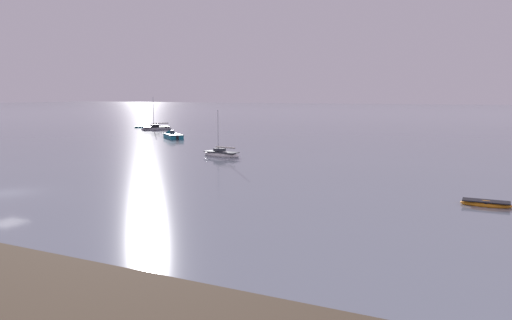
{
  "coord_description": "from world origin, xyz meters",
  "views": [
    {
      "loc": [
        35.69,
        -26.29,
        8.05
      ],
      "look_at": [
        10.98,
        24.12,
        0.49
      ],
      "focal_mm": 34.25,
      "sensor_mm": 36.0,
      "label": 1
    }
  ],
  "objects_px": {
    "sailboat_moored_2": "(221,154)",
    "motorboat_moored_1": "(172,136)",
    "rowboat_moored_0": "(141,127)",
    "sailboat_moored_0": "(157,129)",
    "rowboat_moored_3": "(486,204)"
  },
  "relations": [
    {
      "from": "rowboat_moored_0",
      "to": "sailboat_moored_0",
      "type": "distance_m",
      "value": 9.21
    },
    {
      "from": "sailboat_moored_2",
      "to": "motorboat_moored_1",
      "type": "height_order",
      "value": "sailboat_moored_2"
    },
    {
      "from": "sailboat_moored_2",
      "to": "motorboat_moored_1",
      "type": "xyz_separation_m",
      "value": [
        -21.75,
        19.26,
        0.04
      ]
    },
    {
      "from": "rowboat_moored_0",
      "to": "motorboat_moored_1",
      "type": "distance_m",
      "value": 30.81
    },
    {
      "from": "rowboat_moored_0",
      "to": "rowboat_moored_3",
      "type": "height_order",
      "value": "rowboat_moored_3"
    },
    {
      "from": "sailboat_moored_2",
      "to": "rowboat_moored_3",
      "type": "xyz_separation_m",
      "value": [
        31.71,
        -16.32,
        -0.13
      ]
    },
    {
      "from": "rowboat_moored_0",
      "to": "motorboat_moored_1",
      "type": "height_order",
      "value": "motorboat_moored_1"
    },
    {
      "from": "sailboat_moored_0",
      "to": "sailboat_moored_2",
      "type": "relative_size",
      "value": 1.23
    },
    {
      "from": "sailboat_moored_0",
      "to": "motorboat_moored_1",
      "type": "xyz_separation_m",
      "value": [
        15.46,
        -15.5,
        -0.02
      ]
    },
    {
      "from": "sailboat_moored_2",
      "to": "rowboat_moored_3",
      "type": "height_order",
      "value": "sailboat_moored_2"
    },
    {
      "from": "rowboat_moored_0",
      "to": "motorboat_moored_1",
      "type": "xyz_separation_m",
      "value": [
        23.57,
        -19.84,
        0.18
      ]
    },
    {
      "from": "sailboat_moored_0",
      "to": "sailboat_moored_2",
      "type": "distance_m",
      "value": 50.91
    },
    {
      "from": "rowboat_moored_0",
      "to": "sailboat_moored_0",
      "type": "relative_size",
      "value": 0.4
    },
    {
      "from": "sailboat_moored_0",
      "to": "rowboat_moored_3",
      "type": "height_order",
      "value": "sailboat_moored_0"
    },
    {
      "from": "sailboat_moored_0",
      "to": "motorboat_moored_1",
      "type": "distance_m",
      "value": 21.89
    }
  ]
}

